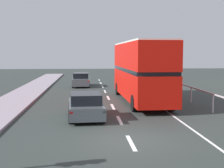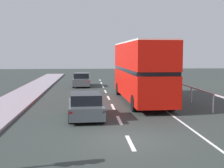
{
  "view_description": "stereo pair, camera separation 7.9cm",
  "coord_description": "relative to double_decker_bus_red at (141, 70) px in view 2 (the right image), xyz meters",
  "views": [
    {
      "loc": [
        -1.69,
        -12.17,
        3.37
      ],
      "look_at": [
        -0.17,
        6.36,
        1.61
      ],
      "focal_mm": 50.97,
      "sensor_mm": 36.0,
      "label": 1
    },
    {
      "loc": [
        -1.61,
        -12.17,
        3.37
      ],
      "look_at": [
        -0.17,
        6.36,
        1.61
      ],
      "focal_mm": 50.97,
      "sensor_mm": 36.0,
      "label": 2
    }
  ],
  "objects": [
    {
      "name": "hatchback_car_near",
      "position": [
        -3.86,
        -5.43,
        -1.61
      ],
      "size": [
        1.96,
        4.1,
        1.34
      ],
      "rotation": [
        0.0,
        0.0,
        0.05
      ],
      "color": "#42484C",
      "rests_on": "ground"
    },
    {
      "name": "lane_paint_markings",
      "position": [
        -0.33,
        -1.29,
        -2.25
      ],
      "size": [
        3.17,
        46.0,
        0.01
      ],
      "color": "silver",
      "rests_on": "ground"
    },
    {
      "name": "double_decker_bus_red",
      "position": [
        0.0,
        0.0,
        0.0
      ],
      "size": [
        2.74,
        10.77,
        4.21
      ],
      "rotation": [
        0.0,
        0.0,
        0.02
      ],
      "color": "red",
      "rests_on": "ground"
    },
    {
      "name": "bridge_side_railing",
      "position": [
        3.37,
        -0.83,
        -1.33
      ],
      "size": [
        0.1,
        42.0,
        1.13
      ],
      "color": "#BCB0B4",
      "rests_on": "ground"
    },
    {
      "name": "ground_plane",
      "position": [
        -2.13,
        -9.83,
        -2.31
      ],
      "size": [
        75.96,
        120.0,
        0.1
      ],
      "primitive_type": "cube",
      "color": "#2C3230"
    },
    {
      "name": "sedan_car_ahead",
      "position": [
        -4.35,
        11.08,
        -1.57
      ],
      "size": [
        1.75,
        4.5,
        1.42
      ],
      "rotation": [
        0.0,
        0.0,
        -0.0
      ],
      "color": "#495055",
      "rests_on": "ground"
    }
  ]
}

